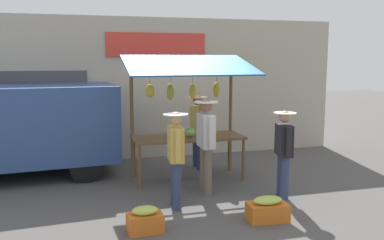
% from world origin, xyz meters
% --- Properties ---
extents(ground_plane, '(40.00, 40.00, 0.00)m').
position_xyz_m(ground_plane, '(0.00, 0.00, 0.00)').
color(ground_plane, '#514F4C').
extents(street_backdrop, '(9.00, 0.30, 3.40)m').
position_xyz_m(street_backdrop, '(0.06, -2.20, 1.70)').
color(street_backdrop, '#B2A893').
rests_on(street_backdrop, ground).
extents(market_stall, '(2.50, 1.46, 2.50)m').
position_xyz_m(market_stall, '(-0.01, -0.02, 1.53)').
color(market_stall, brown).
rests_on(market_stall, ground).
extents(vendor_with_sunhat, '(0.42, 0.70, 1.63)m').
position_xyz_m(vendor_with_sunhat, '(-0.43, -0.75, 0.96)').
color(vendor_with_sunhat, navy).
rests_on(vendor_with_sunhat, ground).
extents(shopper_in_grey_tee, '(0.41, 0.68, 1.58)m').
position_xyz_m(shopper_in_grey_tee, '(0.63, 1.54, 0.93)').
color(shopper_in_grey_tee, navy).
rests_on(shopper_in_grey_tee, ground).
extents(shopper_in_striped_shirt, '(0.40, 0.65, 1.54)m').
position_xyz_m(shopper_in_striped_shirt, '(-1.29, 1.58, 0.90)').
color(shopper_in_striped_shirt, navy).
rests_on(shopper_in_striped_shirt, ground).
extents(shopper_with_shopping_bag, '(0.44, 0.72, 1.70)m').
position_xyz_m(shopper_with_shopping_bag, '(-0.08, 0.94, 1.01)').
color(shopper_with_shopping_bag, '#726656').
rests_on(shopper_with_shopping_bag, ground).
extents(produce_crate_near, '(0.50, 0.36, 0.37)m').
position_xyz_m(produce_crate_near, '(1.28, 2.39, 0.17)').
color(produce_crate_near, '#D1661E').
rests_on(produce_crate_near, ground).
extents(produce_crate_side, '(0.62, 0.41, 0.38)m').
position_xyz_m(produce_crate_side, '(-0.56, 2.48, 0.17)').
color(produce_crate_side, '#D1661E').
rests_on(produce_crate_side, ground).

